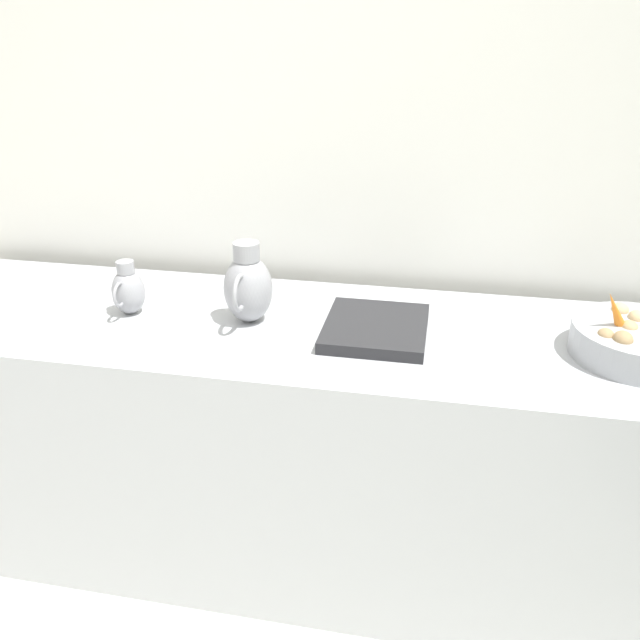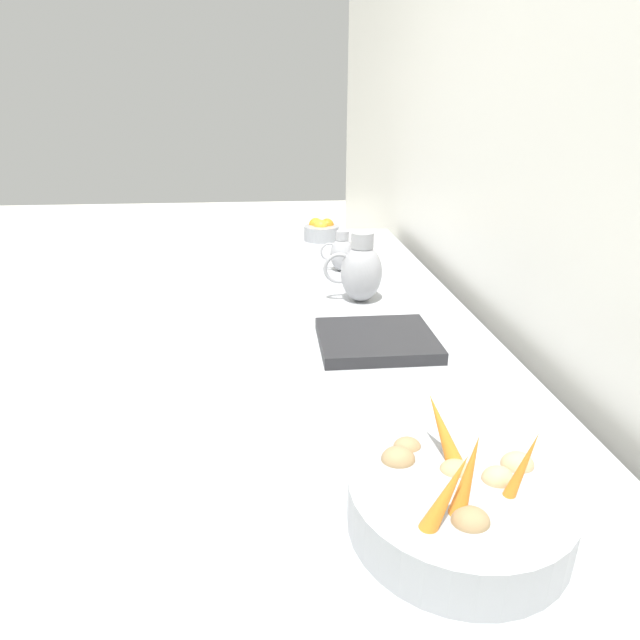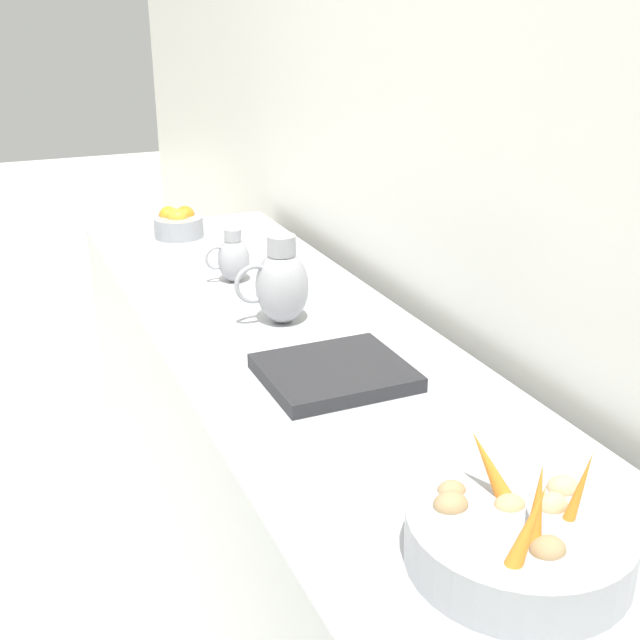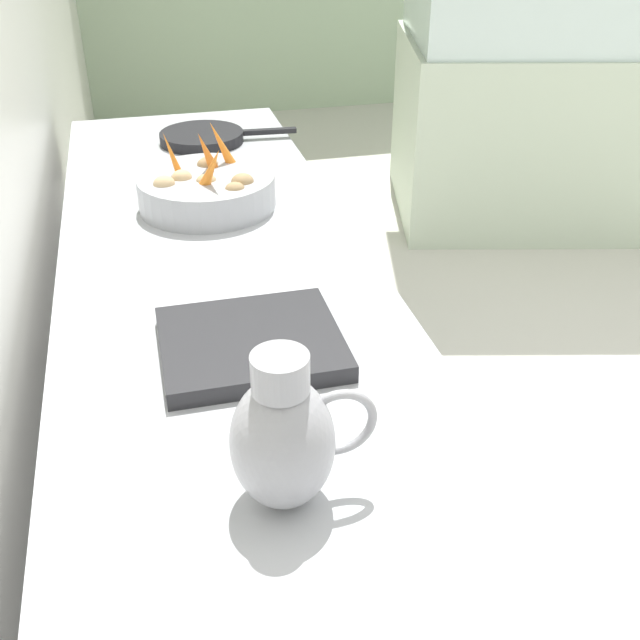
% 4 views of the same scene
% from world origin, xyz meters
% --- Properties ---
extents(prep_counter, '(0.73, 3.25, 0.86)m').
position_xyz_m(prep_counter, '(-1.48, 0.22, 0.43)').
color(prep_counter, '#ADAFB5').
rests_on(prep_counter, ground_plane).
extents(vegetable_colander, '(0.37, 0.37, 0.21)m').
position_xyz_m(vegetable_colander, '(-1.45, 0.94, 0.91)').
color(vegetable_colander, '#9EA0A5').
rests_on(vegetable_colander, prep_counter).
extents(orange_bowl, '(0.19, 0.19, 0.11)m').
position_xyz_m(orange_bowl, '(-1.43, -1.16, 0.91)').
color(orange_bowl, gray).
rests_on(orange_bowl, prep_counter).
extents(metal_pitcher_tall, '(0.21, 0.15, 0.25)m').
position_xyz_m(metal_pitcher_tall, '(-1.48, -0.19, 0.98)').
color(metal_pitcher_tall, '#939399').
rests_on(metal_pitcher_tall, prep_counter).
extents(metal_pitcher_short, '(0.15, 0.10, 0.17)m').
position_xyz_m(metal_pitcher_short, '(-1.46, -0.58, 0.94)').
color(metal_pitcher_short, '#939399').
rests_on(metal_pitcher_short, prep_counter).
extents(counter_sink_basin, '(0.34, 0.30, 0.04)m').
position_xyz_m(counter_sink_basin, '(-1.46, 0.21, 0.88)').
color(counter_sink_basin, '#232326').
rests_on(counter_sink_basin, prep_counter).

